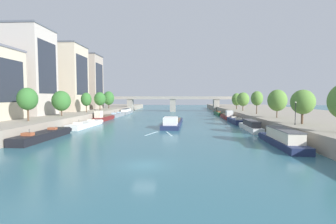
{
  "coord_description": "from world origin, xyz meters",
  "views": [
    {
      "loc": [
        3.96,
        -25.62,
        7.52
      ],
      "look_at": [
        0.0,
        50.02,
        2.74
      ],
      "focal_mm": 25.51,
      "sensor_mm": 36.0,
      "label": 1
    }
  ],
  "objects": [
    {
      "name": "ground_plane",
      "position": [
        0.0,
        0.0,
        0.0
      ],
      "size": [
        400.0,
        400.0,
        0.0
      ],
      "primitive_type": "plane",
      "color": "#336675"
    },
    {
      "name": "quay_left",
      "position": [
        -40.25,
        55.0,
        1.29
      ],
      "size": [
        36.0,
        170.0,
        2.58
      ],
      "primitive_type": "cube",
      "color": "gray",
      "rests_on": "ground"
    },
    {
      "name": "quay_right",
      "position": [
        40.25,
        55.0,
        1.29
      ],
      "size": [
        36.0,
        170.0,
        2.58
      ],
      "primitive_type": "cube",
      "color": "gray",
      "rests_on": "ground"
    },
    {
      "name": "barge_midriver",
      "position": [
        1.95,
        37.13,
        0.81
      ],
      "size": [
        5.38,
        23.25,
        2.74
      ],
      "color": "#1E284C",
      "rests_on": "ground"
    },
    {
      "name": "wake_behind_barge",
      "position": [
        -0.16,
        22.77,
        0.01
      ],
      "size": [
        5.59,
        6.03,
        0.03
      ],
      "color": "#A5D1DB",
      "rests_on": "ground"
    },
    {
      "name": "moored_boat_left_midway",
      "position": [
        -20.35,
        15.18,
        0.7
      ],
      "size": [
        3.22,
        15.41,
        2.45
      ],
      "color": "black",
      "rests_on": "ground"
    },
    {
      "name": "moored_boat_left_downstream",
      "position": [
        -20.03,
        33.32,
        0.61
      ],
      "size": [
        3.83,
        16.22,
        2.26
      ],
      "color": "silver",
      "rests_on": "ground"
    },
    {
      "name": "moored_boat_left_lone",
      "position": [
        -20.47,
        48.57,
        1.01
      ],
      "size": [
        2.93,
        13.88,
        3.36
      ],
      "color": "maroon",
      "rests_on": "ground"
    },
    {
      "name": "moored_boat_left_near",
      "position": [
        -20.45,
        64.57,
        0.67
      ],
      "size": [
        3.09,
        13.57,
        2.38
      ],
      "color": "gray",
      "rests_on": "ground"
    },
    {
      "name": "moored_boat_left_far",
      "position": [
        -20.47,
        80.75,
        0.98
      ],
      "size": [
        3.53,
        16.95,
        2.34
      ],
      "color": "gray",
      "rests_on": "ground"
    },
    {
      "name": "moored_boat_right_second",
      "position": [
        19.66,
        11.57,
        1.13
      ],
      "size": [
        3.44,
        15.03,
        2.7
      ],
      "color": "#1E284C",
      "rests_on": "ground"
    },
    {
      "name": "moored_boat_right_gap_after",
      "position": [
        19.81,
        28.8,
        0.98
      ],
      "size": [
        2.64,
        13.66,
        2.33
      ],
      "color": "silver",
      "rests_on": "ground"
    },
    {
      "name": "moored_boat_right_far",
      "position": [
        19.97,
        44.18,
        0.66
      ],
      "size": [
        2.82,
        13.37,
        2.37
      ],
      "color": "#1E284C",
      "rests_on": "ground"
    },
    {
      "name": "moored_boat_right_upstream",
      "position": [
        20.38,
        58.83,
        0.89
      ],
      "size": [
        3.38,
        16.14,
        3.0
      ],
      "color": "maroon",
      "rests_on": "ground"
    },
    {
      "name": "moored_boat_right_midway",
      "position": [
        19.85,
        75.97,
        0.64
      ],
      "size": [
        2.06,
        10.89,
        2.31
      ],
      "color": "#235633",
      "rests_on": "ground"
    },
    {
      "name": "tree_left_by_lamp",
      "position": [
        -27.35,
        21.67,
        7.11
      ],
      "size": [
        3.95,
        3.95,
        6.84
      ],
      "color": "brown",
      "rests_on": "quay_left"
    },
    {
      "name": "tree_left_second",
      "position": [
        -27.03,
        34.88,
        6.51
      ],
      "size": [
        4.69,
        4.69,
        6.55
      ],
      "color": "brown",
      "rests_on": "quay_left"
    },
    {
      "name": "tree_left_midway",
      "position": [
        -26.46,
        49.92,
        6.76
      ],
      "size": [
        3.34,
        3.34,
        6.35
      ],
      "color": "brown",
      "rests_on": "quay_left"
    },
    {
      "name": "tree_left_past_mid",
      "position": [
        -26.43,
        62.91,
        6.82
      ],
      "size": [
        4.28,
        4.28,
        6.77
      ],
      "color": "brown",
      "rests_on": "quay_left"
    },
    {
      "name": "tree_left_third",
      "position": [
        -27.46,
        77.41,
        7.01
      ],
      "size": [
        4.71,
        4.71,
        7.43
      ],
      "color": "brown",
      "rests_on": "quay_left"
    },
    {
      "name": "tree_right_past_mid",
      "position": [
        26.27,
        19.13,
        6.61
      ],
      "size": [
        4.17,
        4.17,
        6.28
      ],
      "color": "brown",
      "rests_on": "quay_right"
    },
    {
      "name": "tree_right_distant",
      "position": [
        27.01,
        32.51,
        6.72
      ],
      "size": [
        4.43,
        4.43,
        6.7
      ],
      "color": "brown",
      "rests_on": "quay_right"
    },
    {
      "name": "tree_right_end_of_row",
      "position": [
        26.18,
        45.04,
        7.12
      ],
      "size": [
        3.37,
        3.37,
        6.66
      ],
      "color": "brown",
      "rests_on": "quay_right"
    },
    {
      "name": "tree_right_by_lamp",
      "position": [
        26.05,
        59.9,
        6.73
      ],
      "size": [
        4.28,
        4.28,
        6.57
      ],
      "color": "brown",
      "rests_on": "quay_right"
    },
    {
      "name": "tree_right_nearest",
      "position": [
        26.81,
        72.7,
        6.55
      ],
      "size": [
        3.89,
        3.89,
        6.5
      ],
      "color": "brown",
      "rests_on": "quay_right"
    },
    {
      "name": "lamppost_right_bank",
      "position": [
        24.44,
        17.88,
        4.86
      ],
      "size": [
        0.28,
        0.28,
        4.13
      ],
      "color": "black",
      "rests_on": "quay_right"
    },
    {
      "name": "building_left_middle",
      "position": [
        -38.26,
        38.1,
        14.57
      ],
      "size": [
        12.5,
        11.27,
        23.95
      ],
      "color": "#BCB2A8",
      "rests_on": "quay_left"
    },
    {
      "name": "building_left_far_end",
      "position": [
        -38.26,
        56.96,
        14.22
      ],
      "size": [
        16.0,
        12.29,
        23.25
      ],
      "color": "beige",
      "rests_on": "quay_left"
    },
    {
      "name": "building_left_corner",
      "position": [
        -38.26,
        74.51,
        14.01
      ],
      "size": [
        16.08,
        10.8,
        22.83
      ],
      "color": "#A89989",
      "rests_on": "quay_left"
    },
    {
      "name": "bridge_far",
      "position": [
        0.0,
        97.56,
        5.08
      ],
      "size": [
        68.49,
        4.4,
        7.83
      ],
      "color": "gray",
      "rests_on": "ground"
    }
  ]
}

